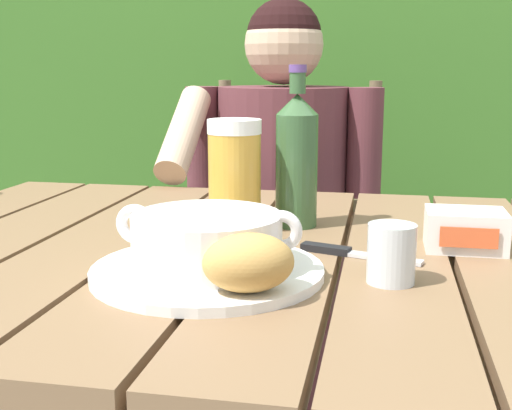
% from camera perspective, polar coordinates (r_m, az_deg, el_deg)
% --- Properties ---
extents(dining_table, '(1.31, 0.88, 0.77)m').
position_cam_1_polar(dining_table, '(0.97, 2.92, -9.41)').
color(dining_table, brown).
rests_on(dining_table, ground_plane).
extents(hedge_backdrop, '(3.51, 0.86, 2.59)m').
position_cam_1_polar(hedge_backdrop, '(2.58, 12.75, 13.18)').
color(hedge_backdrop, '#366422').
rests_on(hedge_backdrop, ground_plane).
extents(chair_near_diner, '(0.47, 0.41, 0.99)m').
position_cam_1_polar(chair_near_diner, '(1.87, 3.00, -5.29)').
color(chair_near_diner, brown).
rests_on(chair_near_diner, ground_plane).
extents(person_eating, '(0.48, 0.47, 1.19)m').
position_cam_1_polar(person_eating, '(1.62, 1.99, 0.28)').
color(person_eating, brown).
rests_on(person_eating, ground_plane).
extents(serving_plate, '(0.29, 0.29, 0.01)m').
position_cam_1_polar(serving_plate, '(0.81, -4.21, -5.72)').
color(serving_plate, white).
rests_on(serving_plate, dining_table).
extents(soup_bowl, '(0.23, 0.18, 0.07)m').
position_cam_1_polar(soup_bowl, '(0.80, -4.25, -2.96)').
color(soup_bowl, white).
rests_on(soup_bowl, serving_plate).
extents(bread_roll, '(0.12, 0.11, 0.06)m').
position_cam_1_polar(bread_roll, '(0.71, -0.65, -4.99)').
color(bread_roll, tan).
rests_on(bread_roll, serving_plate).
extents(beer_glass, '(0.08, 0.08, 0.17)m').
position_cam_1_polar(beer_glass, '(1.02, -1.86, 2.59)').
color(beer_glass, gold).
rests_on(beer_glass, dining_table).
extents(beer_bottle, '(0.07, 0.07, 0.26)m').
position_cam_1_polar(beer_bottle, '(1.05, 3.53, 4.04)').
color(beer_bottle, '#365730').
rests_on(beer_bottle, dining_table).
extents(water_glass_small, '(0.06, 0.06, 0.07)m').
position_cam_1_polar(water_glass_small, '(0.80, 11.62, -4.14)').
color(water_glass_small, silver).
rests_on(water_glass_small, dining_table).
extents(butter_tub, '(0.11, 0.08, 0.06)m').
position_cam_1_polar(butter_tub, '(0.97, 17.63, -2.07)').
color(butter_tub, white).
rests_on(butter_tub, dining_table).
extents(table_knife, '(0.17, 0.07, 0.01)m').
position_cam_1_polar(table_knife, '(0.91, 7.91, -4.07)').
color(table_knife, silver).
rests_on(table_knife, dining_table).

